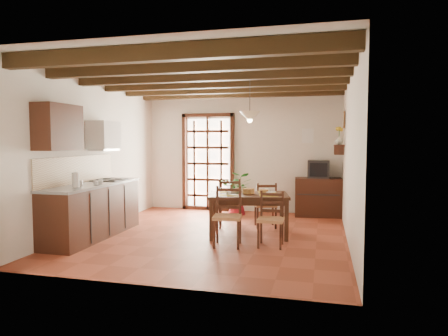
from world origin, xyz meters
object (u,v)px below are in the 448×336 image
(chair_near_right, at_px, (271,229))
(potted_plant, at_px, (237,189))
(chair_far_right, at_px, (265,213))
(sideboard, at_px, (318,197))
(kitchen_counter, at_px, (93,209))
(pendant_lamp, at_px, (250,116))
(dining_table, at_px, (248,199))
(chair_far_left, at_px, (230,212))
(crt_tv, at_px, (319,169))
(chair_near_left, at_px, (228,227))

(chair_near_right, bearing_deg, potted_plant, 112.59)
(chair_far_right, xyz_separation_m, sideboard, (0.96, 1.35, 0.15))
(chair_near_right, bearing_deg, kitchen_counter, -178.39)
(chair_near_right, xyz_separation_m, potted_plant, (-1.08, 2.50, 0.30))
(potted_plant, distance_m, pendant_lamp, 2.42)
(kitchen_counter, xyz_separation_m, pendant_lamp, (2.56, 0.83, 1.60))
(dining_table, distance_m, chair_near_right, 0.85)
(sideboard, height_order, potted_plant, potted_plant)
(chair_far_left, distance_m, sideboard, 2.20)
(dining_table, xyz_separation_m, potted_plant, (-0.61, 1.89, -0.07))
(chair_far_left, bearing_deg, chair_far_right, -179.98)
(potted_plant, height_order, pendant_lamp, pendant_lamp)
(kitchen_counter, distance_m, potted_plant, 3.27)
(sideboard, bearing_deg, crt_tv, -94.60)
(chair_near_right, relative_size, chair_far_left, 0.92)
(chair_near_right, bearing_deg, crt_tv, 75.00)
(chair_far_left, distance_m, potted_plant, 1.32)
(kitchen_counter, bearing_deg, chair_far_right, 28.21)
(chair_far_right, bearing_deg, chair_near_right, 84.61)
(chair_near_right, xyz_separation_m, pendant_lamp, (-0.47, 0.71, 1.81))
(potted_plant, bearing_deg, kitchen_counter, -126.51)
(pendant_lamp, bearing_deg, kitchen_counter, -161.94)
(chair_near_right, bearing_deg, dining_table, 126.92)
(dining_table, bearing_deg, chair_near_right, -63.80)
(kitchen_counter, distance_m, chair_far_right, 3.13)
(chair_near_right, bearing_deg, chair_far_right, 100.76)
(potted_plant, xyz_separation_m, pendant_lamp, (0.61, -1.79, 1.51))
(pendant_lamp, bearing_deg, dining_table, -90.00)
(dining_table, xyz_separation_m, chair_near_left, (-0.19, -0.74, -0.35))
(dining_table, xyz_separation_m, pendant_lamp, (0.00, 0.10, 1.44))
(chair_near_right, height_order, chair_far_left, chair_far_left)
(dining_table, bearing_deg, pendant_lamp, 78.50)
(dining_table, height_order, chair_near_left, chair_near_left)
(chair_far_right, bearing_deg, pendant_lamp, 56.27)
(dining_table, relative_size, crt_tv, 3.27)
(kitchen_counter, bearing_deg, crt_tv, 37.25)
(chair_near_left, bearing_deg, chair_far_right, 68.51)
(chair_far_left, bearing_deg, chair_near_left, 89.97)
(kitchen_counter, height_order, potted_plant, potted_plant)
(chair_near_right, bearing_deg, pendant_lamp, 122.79)
(kitchen_counter, height_order, chair_far_left, kitchen_counter)
(chair_near_right, height_order, potted_plant, potted_plant)
(sideboard, height_order, pendant_lamp, pendant_lamp)
(potted_plant, bearing_deg, pendant_lamp, -71.17)
(dining_table, xyz_separation_m, chair_far_right, (0.19, 0.74, -0.37))
(chair_far_left, distance_m, pendant_lamp, 1.91)
(dining_table, relative_size, chair_far_right, 1.73)
(chair_near_left, xyz_separation_m, sideboard, (1.34, 2.83, 0.13))
(chair_near_right, xyz_separation_m, chair_far_left, (-0.94, 1.21, 0.02))
(crt_tv, bearing_deg, sideboard, 90.65)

